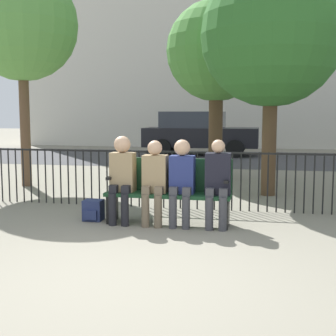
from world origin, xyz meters
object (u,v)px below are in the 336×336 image
at_px(park_bench, 169,189).
at_px(backpack, 93,210).
at_px(tree_0, 21,25).
at_px(parked_car_0, 199,133).
at_px(tree_1, 216,52).
at_px(seated_person_2, 182,177).
at_px(tree_2, 272,36).
at_px(seated_person_3, 218,179).
at_px(seated_person_0, 122,174).
at_px(seated_person_1, 154,178).

distance_m(park_bench, backpack, 1.17).
height_order(park_bench, tree_0, tree_0).
bearing_deg(backpack, parked_car_0, 89.69).
relative_size(park_bench, tree_1, 0.42).
distance_m(seated_person_2, tree_0, 5.54).
bearing_deg(tree_2, seated_person_3, -104.39).
relative_size(seated_person_3, parked_car_0, 0.29).
xyz_separation_m(park_bench, seated_person_3, (0.70, -0.13, 0.17)).
height_order(tree_1, parked_car_0, tree_1).
xyz_separation_m(tree_1, parked_car_0, (-1.23, 6.16, -2.14)).
height_order(park_bench, seated_person_2, seated_person_2).
relative_size(park_bench, backpack, 5.84).
relative_size(park_bench, seated_person_2, 1.47).
bearing_deg(seated_person_0, park_bench, 10.94).
bearing_deg(park_bench, tree_1, 87.90).
bearing_deg(tree_2, seated_person_1, -119.98).
distance_m(tree_1, parked_car_0, 6.63).
height_order(seated_person_2, seated_person_3, seated_person_3).
relative_size(tree_1, tree_2, 0.97).
bearing_deg(tree_1, backpack, -105.00).
relative_size(seated_person_2, parked_car_0, 0.29).
distance_m(seated_person_0, tree_0, 4.96).
bearing_deg(park_bench, parked_car_0, 95.55).
height_order(seated_person_2, parked_car_0, parked_car_0).
relative_size(seated_person_0, seated_person_2, 1.03).
relative_size(seated_person_0, tree_1, 0.30).
distance_m(tree_2, parked_car_0, 8.91).
relative_size(seated_person_2, tree_0, 0.26).
xyz_separation_m(tree_0, tree_2, (5.09, -0.13, -0.40)).
xyz_separation_m(seated_person_3, backpack, (-1.82, 0.06, -0.52)).
xyz_separation_m(park_bench, seated_person_1, (-0.18, -0.13, 0.17)).
relative_size(park_bench, seated_person_3, 1.46).
bearing_deg(tree_2, tree_1, 119.90).
xyz_separation_m(tree_0, parked_car_0, (2.63, 8.16, -2.54)).
bearing_deg(parked_car_0, tree_1, -78.66).
xyz_separation_m(seated_person_2, tree_2, (1.20, 2.75, 2.30)).
relative_size(seated_person_1, backpack, 3.92).
bearing_deg(parked_car_0, backpack, -90.31).
bearing_deg(backpack, park_bench, 3.47).
xyz_separation_m(seated_person_0, tree_0, (-3.03, 2.88, 2.67)).
distance_m(seated_person_0, seated_person_3, 1.35).
bearing_deg(tree_2, seated_person_2, -113.61).
relative_size(seated_person_3, tree_2, 0.28).
bearing_deg(backpack, seated_person_0, -7.26).
bearing_deg(park_bench, tree_2, 61.81).
relative_size(seated_person_2, seated_person_3, 1.00).
xyz_separation_m(tree_1, tree_2, (1.23, -2.14, -0.00)).
bearing_deg(seated_person_1, backpack, 176.19).
height_order(backpack, tree_1, tree_1).
distance_m(seated_person_3, parked_car_0, 11.18).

